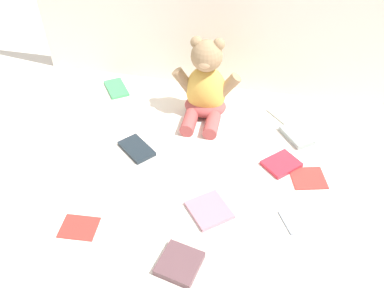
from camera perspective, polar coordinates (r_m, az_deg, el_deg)
ground_plane at (r=1.24m, az=1.35°, el=-0.56°), size 3.20×3.20×0.00m
backdrop_drape at (r=1.41m, az=4.91°, el=18.73°), size 1.43×0.03×0.58m
teddy_bear at (r=1.32m, az=2.03°, el=8.20°), size 0.24×0.21×0.29m
book_case_0 at (r=1.32m, az=15.20°, el=1.23°), size 0.12×0.13×0.02m
book_case_1 at (r=1.09m, az=16.62°, el=-10.35°), size 0.15×0.13×0.01m
book_case_2 at (r=1.41m, az=13.90°, el=4.21°), size 0.15×0.15×0.01m
book_case_3 at (r=1.07m, az=-16.38°, el=-11.70°), size 0.10×0.08×0.01m
book_case_4 at (r=1.06m, az=2.57°, el=-9.73°), size 0.15×0.15×0.01m
book_case_5 at (r=1.19m, az=16.83°, el=-4.79°), size 0.12×0.11×0.01m
book_case_6 at (r=1.21m, az=13.08°, el=-2.88°), size 0.13×0.13×0.01m
book_case_7 at (r=1.54m, az=-11.12°, el=8.10°), size 0.13×0.14×0.01m
book_case_8 at (r=1.24m, az=-8.19°, el=-0.67°), size 0.14×0.13×0.01m
book_case_9 at (r=0.96m, az=-1.85°, el=-17.26°), size 0.11×0.11×0.02m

